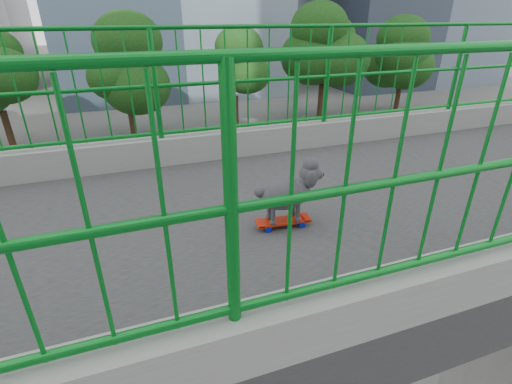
{
  "coord_description": "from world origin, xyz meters",
  "views": [
    {
      "loc": [
        2.59,
        3.68,
        8.52
      ],
      "look_at": [
        -0.47,
        4.77,
        6.94
      ],
      "focal_mm": 25.79,
      "sensor_mm": 36.0,
      "label": 1
    }
  ],
  "objects": [
    {
      "name": "road",
      "position": [
        -13.0,
        0.0,
        0.01
      ],
      "size": [
        18.0,
        90.0,
        0.02
      ],
      "primitive_type": "cube",
      "color": "black",
      "rests_on": "ground"
    },
    {
      "name": "street_trees",
      "position": [
        -26.03,
        1.06,
        4.72
      ],
      "size": [
        5.3,
        60.4,
        7.26
      ],
      "color": "black",
      "rests_on": "ground"
    },
    {
      "name": "skateboard",
      "position": [
        0.3,
        4.72,
        7.04
      ],
      "size": [
        0.16,
        0.44,
        0.06
      ],
      "rotation": [
        0.0,
        0.0,
        -0.09
      ],
      "color": "red",
      "rests_on": "footbridge"
    },
    {
      "name": "poodle",
      "position": [
        0.31,
        4.75,
        7.3
      ],
      "size": [
        0.26,
        0.55,
        0.46
      ],
      "rotation": [
        0.0,
        0.0,
        -0.09
      ],
      "color": "#27252A",
      "rests_on": "skateboard"
    },
    {
      "name": "car_0",
      "position": [
        -6.0,
        7.04,
        0.66
      ],
      "size": [
        1.55,
        3.85,
        1.31
      ],
      "primitive_type": "imported",
      "color": "gray",
      "rests_on": "ground"
    },
    {
      "name": "car_1",
      "position": [
        -9.2,
        13.7,
        0.69
      ],
      "size": [
        1.47,
        4.21,
        1.39
      ],
      "primitive_type": "imported",
      "color": "red",
      "rests_on": "ground"
    },
    {
      "name": "car_2",
      "position": [
        -12.4,
        9.66,
        0.75
      ],
      "size": [
        2.5,
        5.41,
        1.5
      ],
      "primitive_type": "imported",
      "rotation": [
        0.0,
        0.0,
        3.14
      ],
      "color": "gray",
      "rests_on": "ground"
    },
    {
      "name": "car_4",
      "position": [
        -18.8,
        15.11,
        0.71
      ],
      "size": [
        1.67,
        4.15,
        1.41
      ],
      "primitive_type": "imported",
      "rotation": [
        0.0,
        0.0,
        3.14
      ],
      "color": "gray",
      "rests_on": "ground"
    }
  ]
}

